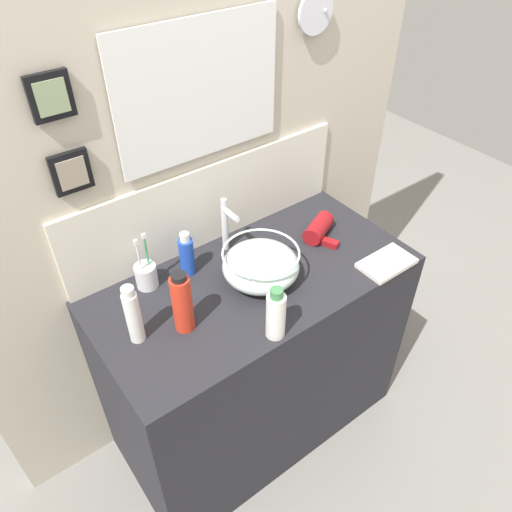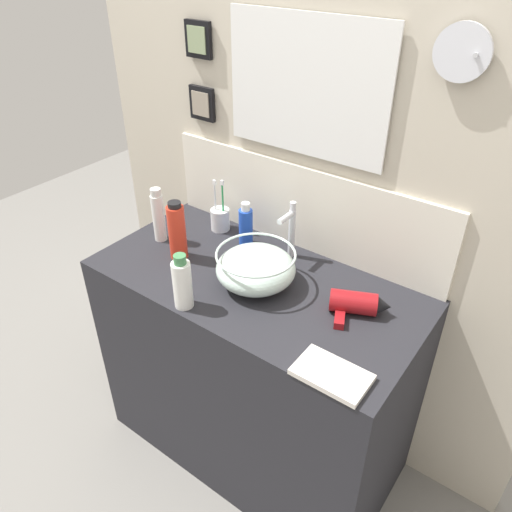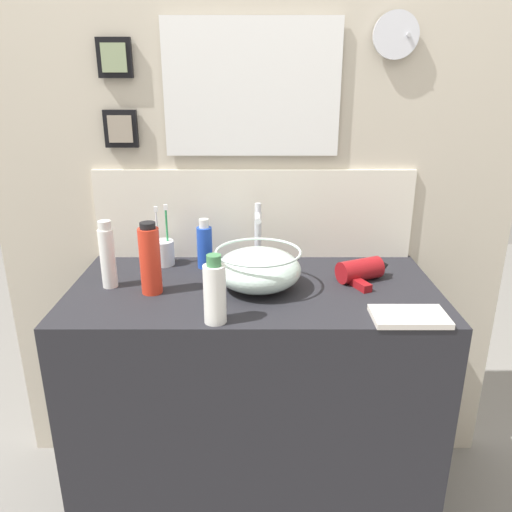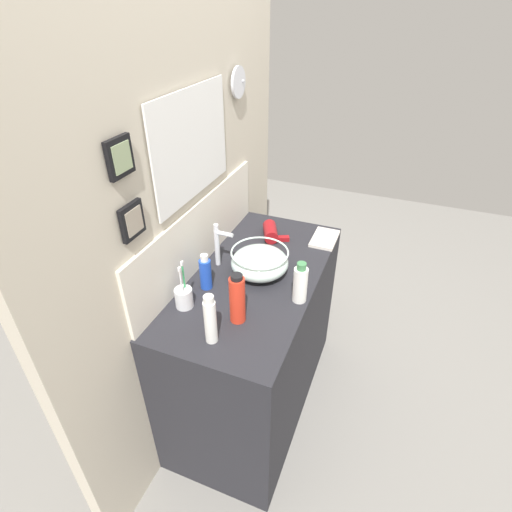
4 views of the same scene
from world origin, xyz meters
TOP-DOWN VIEW (x-y plane):
  - ground_plane at (0.00, 0.00)m, footprint 6.00×6.00m
  - vanity_counter at (0.00, 0.00)m, footprint 1.13×0.56m
  - back_panel at (-0.00, 0.31)m, footprint 1.83×0.10m
  - glass_bowl_sink at (0.01, -0.01)m, footprint 0.26×0.26m
  - faucet at (0.01, 0.19)m, footprint 0.02×0.09m
  - hair_drier at (0.35, 0.05)m, footprint 0.19×0.18m
  - toothbrush_cup at (-0.31, 0.19)m, footprint 0.07×0.07m
  - shampoo_bottle at (-0.44, 0.00)m, footprint 0.05×0.05m
  - lotion_bottle at (-0.31, -0.05)m, footprint 0.06×0.06m
  - soap_dispenser at (-0.10, -0.24)m, footprint 0.06×0.06m
  - spray_bottle at (-0.17, 0.17)m, footprint 0.05×0.05m
  - hand_towel at (0.42, -0.22)m, footprint 0.20×0.12m

SIDE VIEW (x-z plane):
  - ground_plane at x=0.00m, z-range 0.00..0.00m
  - vanity_counter at x=0.00m, z-range 0.00..0.86m
  - hand_towel at x=0.42m, z-range 0.86..0.88m
  - hair_drier at x=0.35m, z-range 0.86..0.93m
  - toothbrush_cup at x=-0.31m, z-range 0.80..1.01m
  - glass_bowl_sink at x=0.01m, z-range 0.86..0.99m
  - spray_bottle at x=-0.17m, z-range 0.85..1.02m
  - soap_dispenser at x=-0.10m, z-range 0.85..1.04m
  - shampoo_bottle at x=-0.44m, z-range 0.86..1.07m
  - lotion_bottle at x=-0.31m, z-range 0.86..1.08m
  - faucet at x=0.01m, z-range 0.87..1.09m
  - back_panel at x=0.00m, z-range 0.00..2.43m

